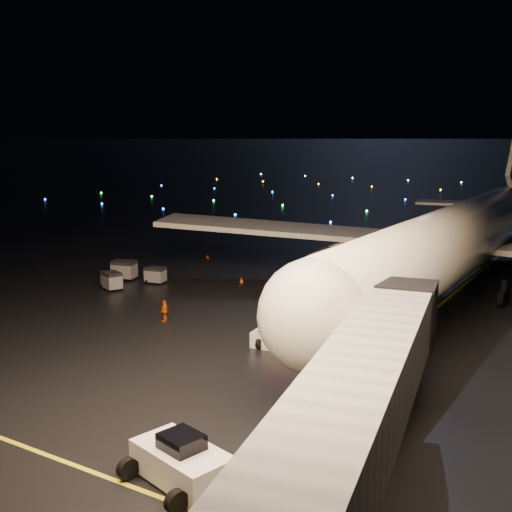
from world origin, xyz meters
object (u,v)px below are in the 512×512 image
Objects in this scene: crew_c at (165,311)px; baggage_cart_0 at (112,281)px; baggage_cart_1 at (124,270)px; pushback_tug at (182,458)px; airliner at (463,200)px; belt_loader at (288,324)px; baggage_cart_2 at (155,275)px.

crew_c is 11.52m from baggage_cart_0.
pushback_tug is at bearing -58.66° from baggage_cart_1.
baggage_cart_1 reaches higher than crew_c.
airliner reaches higher than baggage_cart_1.
baggage_cart_0 is at bearing 153.35° from pushback_tug.
baggage_cart_0 is at bearing 158.94° from belt_loader.
baggage_cart_2 is (-8.54, 9.13, -0.06)m from crew_c.
belt_loader is at bearing 79.64° from crew_c.
baggage_cart_1 reaches higher than baggage_cart_2.
belt_loader is 3.65× the size of baggage_cart_0.
baggage_cart_1 is at bearing -158.95° from airliner.
belt_loader is at bearing 7.43° from baggage_cart_0.
airliner is 31.00× the size of baggage_cart_0.
pushback_tug is 0.63× the size of belt_loader.
baggage_cart_0 is 4.32m from baggage_cart_2.
baggage_cart_2 is at bearing -157.14° from airliner.
baggage_cart_0 is (-10.29, 5.18, -0.02)m from crew_c.
airliner is at bearing 5.62° from baggage_cart_1.
crew_c is 0.92× the size of baggage_cart_2.
pushback_tug is 35.04m from baggage_cart_2.
crew_c is (-16.74, -19.42, -7.45)m from airliner.
baggage_cart_0 is 3.98m from baggage_cart_1.
baggage_cart_2 is (-23.28, 26.19, -0.27)m from pushback_tug.
baggage_cart_1 is at bearing 152.03° from belt_loader.
baggage_cart_1 is at bearing 139.01° from baggage_cart_0.
airliner reaches higher than belt_loader.
airliner is 27.31× the size of baggage_cart_1.
pushback_tug is 2.29× the size of baggage_cart_0.
baggage_cart_2 is at bearing -8.52° from baggage_cart_1.
baggage_cart_0 is 1.06× the size of baggage_cart_2.
baggage_cart_2 is (-19.34, 9.77, -0.91)m from belt_loader.
belt_loader is 24.71m from baggage_cart_1.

